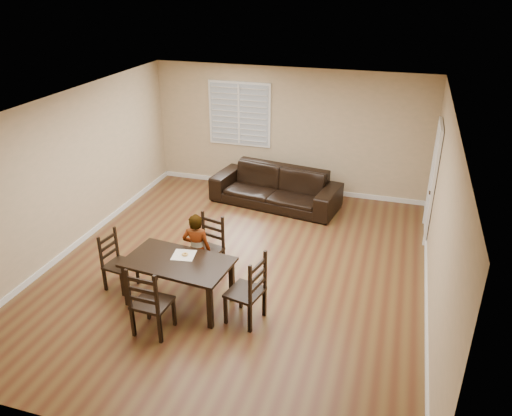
{
  "coord_description": "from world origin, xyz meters",
  "views": [
    {
      "loc": [
        2.34,
        -6.63,
        4.44
      ],
      "look_at": [
        0.23,
        0.31,
        1.0
      ],
      "focal_mm": 35.0,
      "sensor_mm": 36.0,
      "label": 1
    }
  ],
  "objects_px": {
    "dining_table": "(178,266)",
    "child": "(197,250)",
    "sofa": "(275,187)",
    "donut": "(185,254)",
    "chair_far": "(147,307)",
    "chair_right": "(253,293)",
    "chair_left": "(114,262)",
    "chair_near": "(211,246)"
  },
  "relations": [
    {
      "from": "child",
      "to": "dining_table",
      "type": "bearing_deg",
      "value": 76.34
    },
    {
      "from": "chair_left",
      "to": "chair_right",
      "type": "relative_size",
      "value": 0.87
    },
    {
      "from": "dining_table",
      "to": "chair_right",
      "type": "distance_m",
      "value": 1.18
    },
    {
      "from": "donut",
      "to": "chair_far",
      "type": "bearing_deg",
      "value": -96.46
    },
    {
      "from": "dining_table",
      "to": "chair_left",
      "type": "bearing_deg",
      "value": 179.77
    },
    {
      "from": "child",
      "to": "sofa",
      "type": "xyz_separation_m",
      "value": [
        0.39,
        3.21,
        -0.22
      ]
    },
    {
      "from": "chair_near",
      "to": "chair_right",
      "type": "height_order",
      "value": "chair_right"
    },
    {
      "from": "chair_near",
      "to": "sofa",
      "type": "relative_size",
      "value": 0.38
    },
    {
      "from": "chair_far",
      "to": "sofa",
      "type": "distance_m",
      "value": 4.61
    },
    {
      "from": "chair_left",
      "to": "child",
      "type": "bearing_deg",
      "value": -62.36
    },
    {
      "from": "dining_table",
      "to": "chair_near",
      "type": "bearing_deg",
      "value": 88.88
    },
    {
      "from": "chair_near",
      "to": "donut",
      "type": "distance_m",
      "value": 0.85
    },
    {
      "from": "chair_near",
      "to": "chair_left",
      "type": "distance_m",
      "value": 1.52
    },
    {
      "from": "donut",
      "to": "chair_left",
      "type": "bearing_deg",
      "value": -177.67
    },
    {
      "from": "chair_right",
      "to": "dining_table",
      "type": "bearing_deg",
      "value": -84.24
    },
    {
      "from": "dining_table",
      "to": "chair_far",
      "type": "xyz_separation_m",
      "value": [
        -0.08,
        -0.82,
        -0.15
      ]
    },
    {
      "from": "chair_right",
      "to": "donut",
      "type": "relative_size",
      "value": 11.19
    },
    {
      "from": "chair_right",
      "to": "child",
      "type": "distance_m",
      "value": 1.31
    },
    {
      "from": "dining_table",
      "to": "chair_right",
      "type": "bearing_deg",
      "value": -0.71
    },
    {
      "from": "donut",
      "to": "sofa",
      "type": "xyz_separation_m",
      "value": [
        0.41,
        3.59,
        -0.35
      ]
    },
    {
      "from": "dining_table",
      "to": "chair_left",
      "type": "height_order",
      "value": "chair_left"
    },
    {
      "from": "dining_table",
      "to": "chair_near",
      "type": "distance_m",
      "value": 0.99
    },
    {
      "from": "chair_left",
      "to": "chair_near",
      "type": "bearing_deg",
      "value": -48.14
    },
    {
      "from": "chair_right",
      "to": "sofa",
      "type": "bearing_deg",
      "value": -157.38
    },
    {
      "from": "chair_right",
      "to": "donut",
      "type": "xyz_separation_m",
      "value": [
        -1.13,
        0.3,
        0.25
      ]
    },
    {
      "from": "dining_table",
      "to": "child",
      "type": "xyz_separation_m",
      "value": [
        0.05,
        0.55,
        -0.02
      ]
    },
    {
      "from": "dining_table",
      "to": "sofa",
      "type": "distance_m",
      "value": 3.8
    },
    {
      "from": "chair_far",
      "to": "chair_left",
      "type": "bearing_deg",
      "value": -38.13
    },
    {
      "from": "chair_far",
      "to": "chair_right",
      "type": "height_order",
      "value": "chair_right"
    },
    {
      "from": "chair_left",
      "to": "chair_right",
      "type": "distance_m",
      "value": 2.33
    },
    {
      "from": "chair_left",
      "to": "chair_right",
      "type": "xyz_separation_m",
      "value": [
        2.32,
        -0.25,
        0.06
      ]
    },
    {
      "from": "child",
      "to": "chair_left",
      "type": "bearing_deg",
      "value": 11.62
    },
    {
      "from": "chair_near",
      "to": "child",
      "type": "distance_m",
      "value": 0.45
    },
    {
      "from": "chair_far",
      "to": "sofa",
      "type": "bearing_deg",
      "value": -93.59
    },
    {
      "from": "chair_near",
      "to": "chair_far",
      "type": "height_order",
      "value": "chair_far"
    },
    {
      "from": "dining_table",
      "to": "donut",
      "type": "relative_size",
      "value": 16.83
    },
    {
      "from": "chair_near",
      "to": "child",
      "type": "bearing_deg",
      "value": -83.5
    },
    {
      "from": "child",
      "to": "sofa",
      "type": "distance_m",
      "value": 3.25
    },
    {
      "from": "chair_far",
      "to": "chair_right",
      "type": "bearing_deg",
      "value": -148.14
    },
    {
      "from": "chair_right",
      "to": "donut",
      "type": "bearing_deg",
      "value": -92.67
    },
    {
      "from": "dining_table",
      "to": "chair_left",
      "type": "distance_m",
      "value": 1.17
    },
    {
      "from": "donut",
      "to": "dining_table",
      "type": "bearing_deg",
      "value": -102.06
    }
  ]
}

